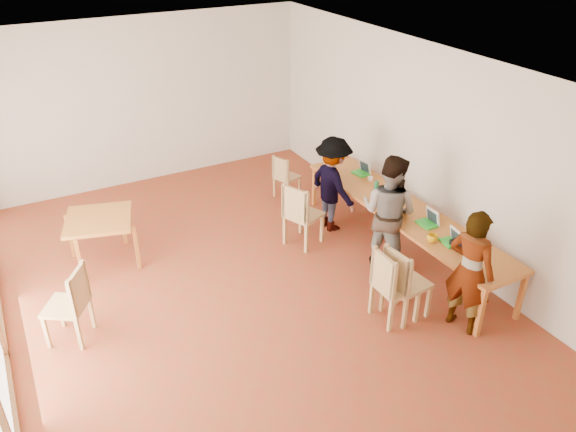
{
  "coord_description": "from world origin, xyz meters",
  "views": [
    {
      "loc": [
        -2.37,
        -5.84,
        4.64
      ],
      "look_at": [
        0.63,
        -0.29,
        1.1
      ],
      "focal_mm": 35.0,
      "sensor_mm": 36.0,
      "label": 1
    }
  ],
  "objects": [
    {
      "name": "chair_spare",
      "position": [
        -2.1,
        -0.03,
        0.61
      ],
      "size": [
        0.64,
        0.64,
        0.53
      ],
      "rotation": [
        0.0,
        0.0,
        2.57
      ],
      "color": "tan",
      "rests_on": "ground"
    },
    {
      "name": "ground",
      "position": [
        0.0,
        0.0,
        0.0
      ],
      "size": [
        8.0,
        8.0,
        0.0
      ],
      "primitive_type": "plane",
      "color": "brown",
      "rests_on": "ground"
    },
    {
      "name": "yellow_mug",
      "position": [
        2.25,
        -1.25,
        0.81
      ],
      "size": [
        0.15,
        0.15,
        0.11
      ],
      "primitive_type": "imported",
      "rotation": [
        0.0,
        0.0,
        0.05
      ],
      "color": "#E8AE0D",
      "rests_on": "communal_table"
    },
    {
      "name": "black_pouch",
      "position": [
        2.47,
        -1.55,
        0.8
      ],
      "size": [
        0.16,
        0.26,
        0.09
      ],
      "primitive_type": "cube",
      "color": "black",
      "rests_on": "communal_table"
    },
    {
      "name": "chair_mid",
      "position": [
        1.54,
        -1.55,
        0.62
      ],
      "size": [
        0.51,
        0.51,
        0.54
      ],
      "rotation": [
        0.0,
        0.0,
        0.09
      ],
      "color": "tan",
      "rests_on": "ground"
    },
    {
      "name": "person_near",
      "position": [
        2.12,
        -2.06,
        0.82
      ],
      "size": [
        0.54,
        0.68,
        1.64
      ],
      "primitive_type": "imported",
      "rotation": [
        0.0,
        0.0,
        1.85
      ],
      "color": "gray",
      "rests_on": "ground"
    },
    {
      "name": "clear_glass",
      "position": [
        2.56,
        0.18,
        0.8
      ],
      "size": [
        0.07,
        0.07,
        0.09
      ],
      "primitive_type": "cylinder",
      "color": "silver",
      "rests_on": "communal_table"
    },
    {
      "name": "condiment_cup",
      "position": [
        2.64,
        0.67,
        0.78
      ],
      "size": [
        0.08,
        0.08,
        0.06
      ],
      "primitive_type": "cylinder",
      "color": "white",
      "rests_on": "communal_table"
    },
    {
      "name": "person_far",
      "position": [
        2.01,
        0.78,
        0.77
      ],
      "size": [
        0.65,
        1.04,
        1.55
      ],
      "primitive_type": "imported",
      "rotation": [
        0.0,
        0.0,
        1.64
      ],
      "color": "gray",
      "rests_on": "ground"
    },
    {
      "name": "laptop_near",
      "position": [
        2.47,
        -1.39,
        0.81
      ],
      "size": [
        0.24,
        0.27,
        0.21
      ],
      "rotation": [
        0.0,
        0.0,
        -0.15
      ],
      "color": "green",
      "rests_on": "communal_table"
    },
    {
      "name": "green_bottle",
      "position": [
        2.34,
        0.12,
        0.89
      ],
      "size": [
        0.07,
        0.07,
        0.28
      ],
      "primitive_type": "cylinder",
      "color": "#1A6535",
      "rests_on": "communal_table"
    },
    {
      "name": "chair_far",
      "position": [
        1.27,
        0.54,
        0.63
      ],
      "size": [
        0.63,
        0.63,
        0.55
      ],
      "rotation": [
        0.0,
        0.0,
        0.41
      ],
      "color": "tan",
      "rests_on": "ground"
    },
    {
      "name": "chair_near",
      "position": [
        1.37,
        -1.52,
        0.62
      ],
      "size": [
        0.48,
        0.48,
        0.54
      ],
      "rotation": [
        0.0,
        0.0,
        -0.02
      ],
      "color": "tan",
      "rests_on": "ground"
    },
    {
      "name": "laptop_mid",
      "position": [
        2.54,
        -0.87,
        0.81
      ],
      "size": [
        0.23,
        0.27,
        0.23
      ],
      "rotation": [
        0.0,
        0.0,
        -0.01
      ],
      "color": "green",
      "rests_on": "communal_table"
    },
    {
      "name": "person_mid",
      "position": [
        2.12,
        -0.49,
        0.86
      ],
      "size": [
        0.93,
        1.03,
        1.71
      ],
      "primitive_type": "imported",
      "rotation": [
        0.0,
        0.0,
        2.0
      ],
      "color": "gray",
      "rests_on": "ground"
    },
    {
      "name": "ceiling",
      "position": [
        0.0,
        0.0,
        3.02
      ],
      "size": [
        6.0,
        8.0,
        0.04
      ],
      "primitive_type": "cube",
      "color": "white",
      "rests_on": "wall_back"
    },
    {
      "name": "laptop_far",
      "position": [
        2.68,
        0.94,
        0.81
      ],
      "size": [
        0.26,
        0.29,
        0.22
      ],
      "rotation": [
        0.0,
        0.0,
        0.14
      ],
      "color": "green",
      "rests_on": "communal_table"
    },
    {
      "name": "pink_phone",
      "position": [
        2.42,
        0.09,
        0.76
      ],
      "size": [
        0.05,
        0.1,
        0.01
      ],
      "primitive_type": "cube",
      "color": "#EF3988",
      "rests_on": "communal_table"
    },
    {
      "name": "wall_right",
      "position": [
        3.0,
        0.0,
        1.5
      ],
      "size": [
        0.1,
        8.0,
        3.0
      ],
      "primitive_type": "cube",
      "color": "beige",
      "rests_on": "ground"
    },
    {
      "name": "communal_table",
      "position": [
        2.5,
        -0.36,
        0.7
      ],
      "size": [
        0.8,
        4.0,
        0.75
      ],
      "color": "#BA6129",
      "rests_on": "ground"
    },
    {
      "name": "side_table",
      "position": [
        -1.46,
        1.48,
        0.67
      ],
      "size": [
        0.9,
        0.9,
        0.75
      ],
      "rotation": [
        0.0,
        0.0,
        -0.28
      ],
      "color": "#BA6129",
      "rests_on": "ground"
    },
    {
      "name": "wall_back",
      "position": [
        0.0,
        4.0,
        1.5
      ],
      "size": [
        6.0,
        0.1,
        3.0
      ],
      "primitive_type": "cube",
      "color": "beige",
      "rests_on": "ground"
    },
    {
      "name": "chair_empty",
      "position": [
        1.82,
        2.07,
        0.49
      ],
      "size": [
        0.48,
        0.48,
        0.42
      ],
      "rotation": [
        0.0,
        0.0,
        0.36
      ],
      "color": "tan",
      "rests_on": "ground"
    },
    {
      "name": "wall_front",
      "position": [
        0.0,
        -4.0,
        1.5
      ],
      "size": [
        6.0,
        0.1,
        3.0
      ],
      "primitive_type": "cube",
      "color": "beige",
      "rests_on": "ground"
    }
  ]
}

